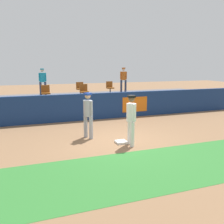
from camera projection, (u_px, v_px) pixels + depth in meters
name	position (u px, v px, depth m)	size (l,w,h in m)	color
ground_plane	(121.00, 141.00, 9.23)	(60.00, 60.00, 0.00)	#846042
grass_foreground_strip	(155.00, 167.00, 6.87)	(18.00, 2.80, 0.01)	#2D722D
first_base	(121.00, 142.00, 9.04)	(0.40, 0.40, 0.08)	white
player_fielder_home	(131.00, 117.00, 8.61)	(0.39, 0.56, 1.83)	white
player_runner_visitor	(88.00, 112.00, 9.48)	(0.46, 0.46, 1.81)	#9EA3AD
field_wall	(93.00, 106.00, 12.88)	(18.00, 0.26, 1.40)	navy
bleacher_platform	(82.00, 104.00, 15.30)	(18.00, 4.80, 0.94)	#59595E
seat_back_right	(110.00, 87.00, 16.44)	(0.45, 0.44, 0.84)	#4C4C51
seat_front_center	(84.00, 91.00, 14.04)	(0.46, 0.44, 0.84)	#4C4C51
seat_front_left	(46.00, 92.00, 13.32)	(0.46, 0.44, 0.84)	#4C4C51
seat_back_center	(80.00, 88.00, 15.76)	(0.47, 0.44, 0.84)	#4C4C51
spectator_hooded	(43.00, 80.00, 15.74)	(0.48, 0.35, 1.71)	#33384C
spectator_capped	(123.00, 78.00, 17.56)	(0.48, 0.41, 1.75)	#33384C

